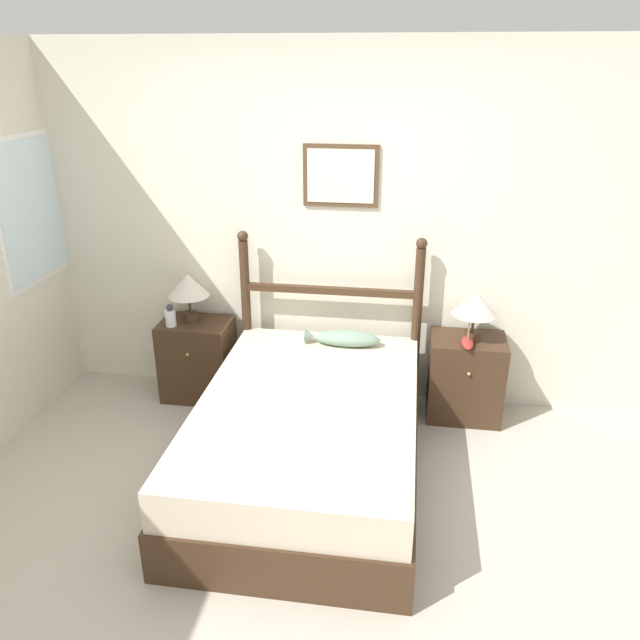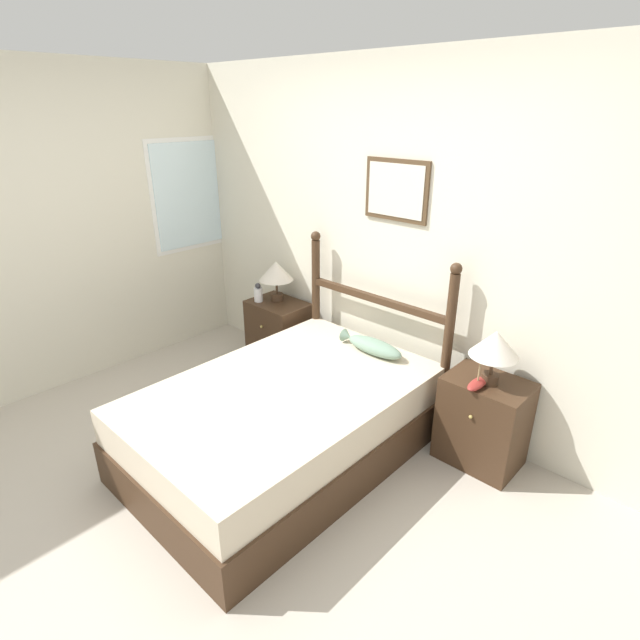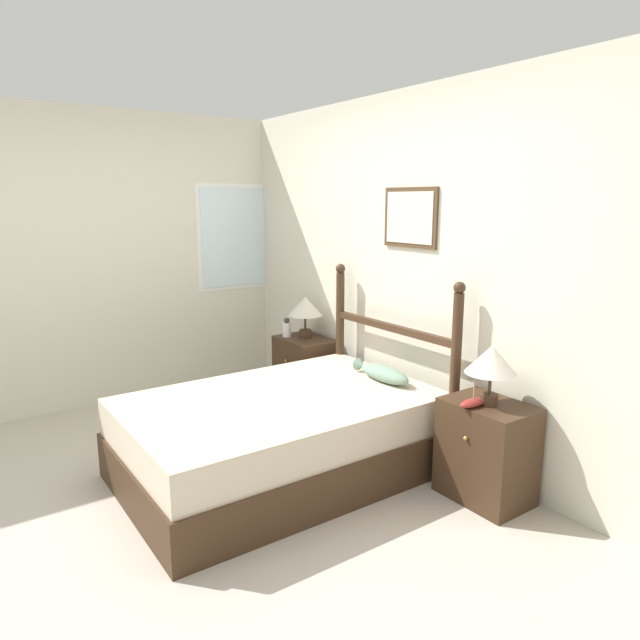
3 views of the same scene
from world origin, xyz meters
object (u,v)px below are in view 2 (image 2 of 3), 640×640
(nightstand_right, at_px, (483,421))
(table_lamp_left, at_px, (276,272))
(table_lamp_right, at_px, (495,345))
(bed, at_px, (284,422))
(nightstand_left, at_px, (279,334))
(fish_pillow, at_px, (372,346))
(bottle, at_px, (258,293))
(model_boat, at_px, (477,383))

(nightstand_right, bearing_deg, table_lamp_left, 179.20)
(table_lamp_right, bearing_deg, nightstand_right, 114.91)
(bed, xyz_separation_m, table_lamp_left, (-1.03, 0.89, 0.61))
(nightstand_left, bearing_deg, bed, -40.92)
(nightstand_right, distance_m, fish_pillow, 0.92)
(table_lamp_left, bearing_deg, nightstand_right, -0.80)
(bottle, bearing_deg, table_lamp_left, 49.51)
(nightstand_left, xyz_separation_m, bottle, (-0.14, -0.10, 0.38))
(table_lamp_left, distance_m, table_lamp_right, 2.03)
(table_lamp_right, xyz_separation_m, fish_pillow, (-0.88, -0.06, -0.28))
(nightstand_left, relative_size, bottle, 3.60)
(nightstand_right, bearing_deg, table_lamp_right, -65.09)
(nightstand_right, xyz_separation_m, bottle, (-2.12, -0.10, 0.38))
(nightstand_left, distance_m, bottle, 0.42)
(bed, relative_size, bottle, 11.78)
(bottle, relative_size, model_boat, 0.81)
(bed, height_order, table_lamp_right, table_lamp_right)
(model_boat, bearing_deg, table_lamp_left, 175.76)
(nightstand_right, xyz_separation_m, table_lamp_left, (-2.02, 0.03, 0.57))
(nightstand_right, bearing_deg, bed, -139.08)
(nightstand_left, distance_m, fish_pillow, 1.15)
(bottle, xyz_separation_m, fish_pillow, (1.26, 0.01, -0.09))
(model_boat, bearing_deg, bottle, 179.36)
(bed, xyz_separation_m, table_lamp_right, (1.00, 0.83, 0.61))
(bottle, xyz_separation_m, model_boat, (2.10, -0.02, -0.05))
(bed, distance_m, nightstand_left, 1.31)
(bottle, height_order, model_boat, model_boat)
(table_lamp_right, height_order, fish_pillow, table_lamp_right)
(fish_pillow, bearing_deg, table_lamp_left, 174.53)
(nightstand_right, distance_m, table_lamp_right, 0.57)
(nightstand_right, bearing_deg, nightstand_left, 180.00)
(nightstand_right, height_order, table_lamp_left, table_lamp_left)
(bottle, bearing_deg, fish_pillow, 0.63)
(table_lamp_right, height_order, model_boat, table_lamp_right)
(bed, bearing_deg, model_boat, 37.34)
(nightstand_left, relative_size, model_boat, 2.92)
(nightstand_right, distance_m, bottle, 2.16)
(nightstand_left, height_order, bottle, bottle)
(model_boat, height_order, fish_pillow, model_boat)
(table_lamp_left, xyz_separation_m, bottle, (-0.11, -0.12, -0.19))
(nightstand_right, height_order, bottle, bottle)
(bed, relative_size, table_lamp_left, 5.55)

